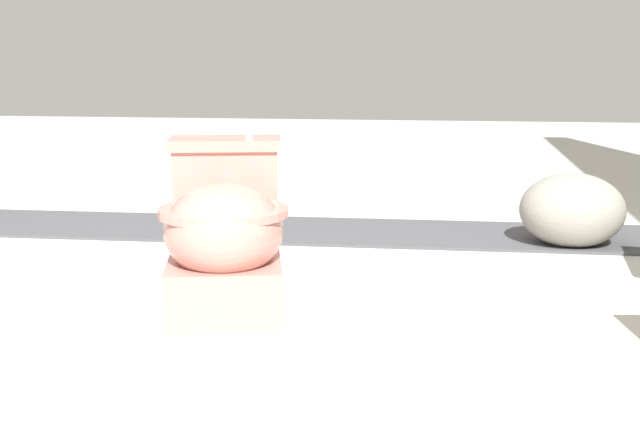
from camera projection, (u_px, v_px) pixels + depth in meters
ground_plane at (181, 312)px, 2.74m from camera, size 14.00×14.00×0.00m
gravel_strip at (372, 232)px, 3.86m from camera, size 0.56×8.00×0.01m
toilet at (225, 236)px, 2.77m from camera, size 0.69×0.49×0.52m
boulder_near at (572, 210)px, 3.59m from camera, size 0.42×0.46×0.30m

